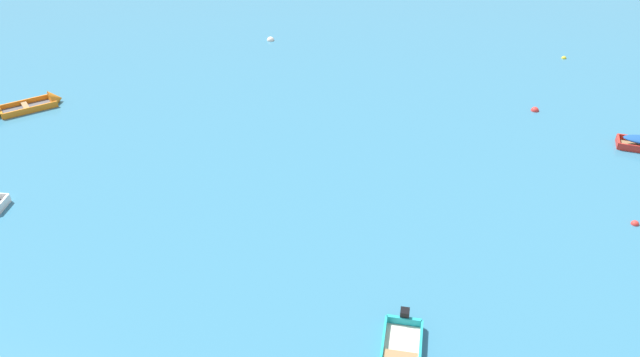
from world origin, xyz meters
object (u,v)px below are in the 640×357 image
mooring_buoy_central (635,224)px  mooring_buoy_midfield (271,40)px  rowboat_orange_foreground_center (44,103)px  mooring_buoy_between_boats_left (564,58)px  mooring_buoy_trailing (535,111)px

mooring_buoy_central → mooring_buoy_midfield: size_ratio=0.65×
rowboat_orange_foreground_center → mooring_buoy_between_boats_left: (28.55, 8.80, -0.15)m
mooring_buoy_central → mooring_buoy_between_boats_left: bearing=86.0°
mooring_buoy_between_boats_left → mooring_buoy_midfield: (-18.19, 1.39, 0.00)m
mooring_buoy_trailing → mooring_buoy_between_boats_left: 7.84m
mooring_buoy_between_boats_left → mooring_buoy_midfield: size_ratio=0.61×
mooring_buoy_trailing → mooring_buoy_central: (1.97, -9.41, 0.00)m
mooring_buoy_midfield → mooring_buoy_between_boats_left: bearing=-4.4°
mooring_buoy_central → mooring_buoy_midfield: 24.77m
mooring_buoy_trailing → mooring_buoy_central: size_ratio=1.32×
mooring_buoy_between_boats_left → mooring_buoy_midfield: bearing=175.6°
rowboat_orange_foreground_center → mooring_buoy_central: size_ratio=10.05×
rowboat_orange_foreground_center → mooring_buoy_trailing: 25.48m
rowboat_orange_foreground_center → mooring_buoy_between_boats_left: 29.88m
rowboat_orange_foreground_center → mooring_buoy_central: bearing=-15.9°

